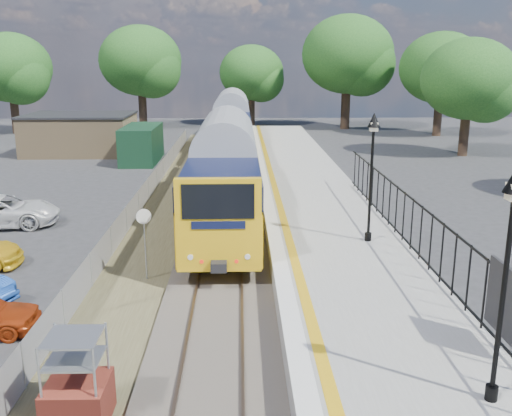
{
  "coord_description": "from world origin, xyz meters",
  "views": [
    {
      "loc": [
        0.7,
        -13.57,
        7.26
      ],
      "look_at": [
        1.25,
        6.57,
        2.0
      ],
      "focal_mm": 40.0,
      "sensor_mm": 36.0,
      "label": 1
    }
  ],
  "objects_px": {
    "victorian_lamp_south": "(510,231)",
    "victorian_lamp_north": "(373,147)",
    "train": "(230,137)",
    "brick_plinth": "(77,382)",
    "car_white": "(0,211)",
    "speed_sign": "(145,233)"
  },
  "relations": [
    {
      "from": "victorian_lamp_south",
      "to": "brick_plinth",
      "type": "bearing_deg",
      "value": 174.72
    },
    {
      "from": "victorian_lamp_south",
      "to": "brick_plinth",
      "type": "distance_m",
      "value": 8.83
    },
    {
      "from": "car_white",
      "to": "victorian_lamp_south",
      "type": "bearing_deg",
      "value": -141.25
    },
    {
      "from": "victorian_lamp_south",
      "to": "train",
      "type": "xyz_separation_m",
      "value": [
        -5.5,
        27.9,
        -1.96
      ]
    },
    {
      "from": "victorian_lamp_south",
      "to": "victorian_lamp_north",
      "type": "height_order",
      "value": "same"
    },
    {
      "from": "train",
      "to": "speed_sign",
      "type": "distance_m",
      "value": 19.49
    },
    {
      "from": "victorian_lamp_south",
      "to": "victorian_lamp_north",
      "type": "bearing_deg",
      "value": 91.15
    },
    {
      "from": "train",
      "to": "speed_sign",
      "type": "bearing_deg",
      "value": -97.38
    },
    {
      "from": "speed_sign",
      "to": "car_white",
      "type": "height_order",
      "value": "speed_sign"
    },
    {
      "from": "brick_plinth",
      "to": "train",
      "type": "bearing_deg",
      "value": 84.45
    },
    {
      "from": "victorian_lamp_south",
      "to": "victorian_lamp_north",
      "type": "distance_m",
      "value": 10.0
    },
    {
      "from": "brick_plinth",
      "to": "car_white",
      "type": "bearing_deg",
      "value": 116.97
    },
    {
      "from": "victorian_lamp_south",
      "to": "car_white",
      "type": "height_order",
      "value": "victorian_lamp_south"
    },
    {
      "from": "train",
      "to": "car_white",
      "type": "distance_m",
      "value": 16.19
    },
    {
      "from": "train",
      "to": "brick_plinth",
      "type": "distance_m",
      "value": 27.31
    },
    {
      "from": "victorian_lamp_north",
      "to": "speed_sign",
      "type": "xyz_separation_m",
      "value": [
        -7.8,
        -1.41,
        -2.62
      ]
    },
    {
      "from": "speed_sign",
      "to": "car_white",
      "type": "xyz_separation_m",
      "value": [
        -7.54,
        6.72,
        -0.98
      ]
    },
    {
      "from": "brick_plinth",
      "to": "car_white",
      "type": "relative_size",
      "value": 0.4
    },
    {
      "from": "speed_sign",
      "to": "car_white",
      "type": "distance_m",
      "value": 10.15
    },
    {
      "from": "victorian_lamp_north",
      "to": "train",
      "type": "relative_size",
      "value": 0.11
    },
    {
      "from": "victorian_lamp_north",
      "to": "speed_sign",
      "type": "relative_size",
      "value": 1.83
    },
    {
      "from": "victorian_lamp_north",
      "to": "speed_sign",
      "type": "distance_m",
      "value": 8.35
    }
  ]
}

